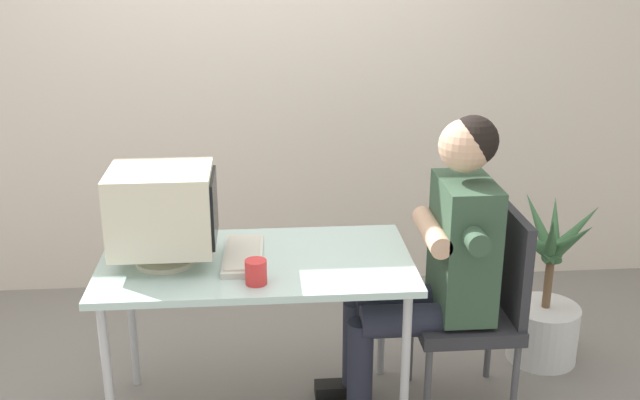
{
  "coord_description": "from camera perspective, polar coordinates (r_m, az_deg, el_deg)",
  "views": [
    {
      "loc": [
        0.03,
        -2.84,
        1.98
      ],
      "look_at": [
        0.26,
        0.0,
        0.99
      ],
      "focal_mm": 42.44,
      "sensor_mm": 36.0,
      "label": 1
    }
  ],
  "objects": [
    {
      "name": "desk",
      "position": [
        3.12,
        -4.8,
        -5.52
      ],
      "size": [
        1.27,
        0.69,
        0.74
      ],
      "color": "#B7B7BC",
      "rests_on": "ground_plane"
    },
    {
      "name": "potted_plant",
      "position": [
        3.86,
        16.64,
        -7.54
      ],
      "size": [
        0.56,
        0.5,
        0.84
      ],
      "color": "silver",
      "rests_on": "ground_plane"
    },
    {
      "name": "keyboard",
      "position": [
        3.11,
        -5.81,
        -4.14
      ],
      "size": [
        0.17,
        0.41,
        0.03
      ],
      "color": "silver",
      "rests_on": "desk"
    },
    {
      "name": "wall_back",
      "position": [
        4.27,
        -1.03,
        12.77
      ],
      "size": [
        8.0,
        0.1,
        3.0
      ],
      "primitive_type": "cube",
      "color": "beige",
      "rests_on": "ground_plane"
    },
    {
      "name": "office_chair",
      "position": [
        3.36,
        11.98,
        -7.56
      ],
      "size": [
        0.43,
        0.43,
        0.89
      ],
      "color": "#4C4C51",
      "rests_on": "ground_plane"
    },
    {
      "name": "desk_mug",
      "position": [
        2.88,
        -4.79,
        -5.4
      ],
      "size": [
        0.08,
        0.09,
        0.1
      ],
      "color": "red",
      "rests_on": "desk"
    },
    {
      "name": "person_seated",
      "position": [
        3.22,
        8.95,
        -4.13
      ],
      "size": [
        0.73,
        0.58,
        1.31
      ],
      "color": "#334C38",
      "rests_on": "ground_plane"
    },
    {
      "name": "crt_monitor",
      "position": [
        3.03,
        -11.77,
        -0.76
      ],
      "size": [
        0.41,
        0.33,
        0.39
      ],
      "color": "beige",
      "rests_on": "desk"
    }
  ]
}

